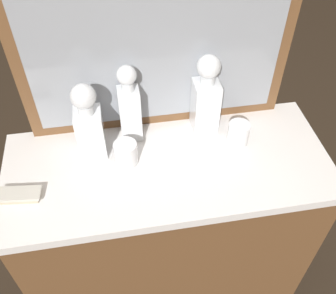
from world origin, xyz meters
name	(u,v)px	position (x,y,z in m)	size (l,w,h in m)	color
ground_plane	(168,281)	(0.00, 0.00, 0.00)	(6.00, 6.00, 0.00)	#2D2319
dresser	(168,234)	(0.00, 0.00, 0.45)	(1.09, 0.47, 0.89)	brown
dresser_mirror	(156,43)	(0.00, 0.22, 1.22)	(0.90, 0.03, 0.66)	brown
crystal_decanter_far_left	(90,128)	(-0.24, 0.10, 1.00)	(0.09, 0.09, 0.28)	white
crystal_decanter_front	(206,101)	(0.16, 0.15, 1.01)	(0.09, 0.09, 0.30)	white
crystal_decanter_center	(130,111)	(-0.10, 0.15, 1.01)	(0.07, 0.07, 0.29)	white
crystal_tumbler_front	(126,154)	(-0.14, 0.03, 0.92)	(0.08, 0.08, 0.08)	white
crystal_tumbler_far_left	(238,135)	(0.26, 0.06, 0.93)	(0.07, 0.07, 0.08)	white
silver_brush_front	(19,195)	(-0.47, -0.06, 0.90)	(0.14, 0.07, 0.02)	#B7A88C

